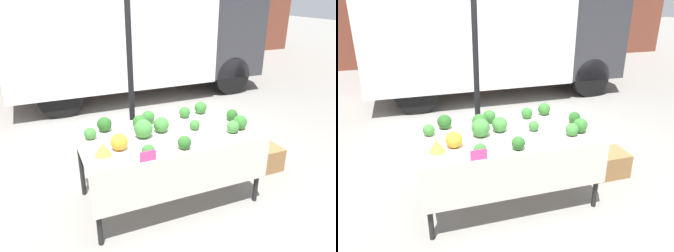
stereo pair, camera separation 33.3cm
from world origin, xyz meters
TOP-DOWN VIEW (x-y plane):
  - ground_plane at (0.00, 0.00)m, footprint 40.00×40.00m
  - tent_pole at (-0.09, 0.94)m, footprint 0.07×0.07m
  - parked_truck at (0.78, 3.79)m, footprint 5.23×1.82m
  - market_table at (0.00, -0.06)m, footprint 1.82×0.98m
  - orange_cauliflower at (-0.56, -0.16)m, footprint 0.16×0.16m
  - romanesco_head at (-0.72, -0.21)m, footprint 0.15×0.15m
  - broccoli_head_0 at (-0.05, 0.06)m, footprint 0.16×0.16m
  - broccoli_head_1 at (0.80, 0.04)m, footprint 0.13×0.13m
  - broccoli_head_2 at (-0.09, 0.33)m, footprint 0.14×0.14m
  - broccoli_head_3 at (0.00, -0.38)m, footprint 0.13×0.13m
  - broccoli_head_4 at (-0.26, -0.00)m, footprint 0.19×0.19m
  - broccoli_head_5 at (0.62, -0.25)m, footprint 0.13×0.13m
  - broccoli_head_6 at (-0.36, -0.40)m, footprint 0.12×0.12m
  - broccoli_head_7 at (0.35, 0.33)m, footprint 0.13×0.13m
  - broccoli_head_8 at (0.58, 0.38)m, footprint 0.14×0.14m
  - broccoli_head_9 at (-0.23, 0.20)m, footprint 0.16×0.16m
  - broccoli_head_10 at (-0.76, 0.17)m, footprint 0.12×0.12m
  - broccoli_head_11 at (0.29, -0.03)m, footprint 0.11×0.11m
  - broccoli_head_12 at (-0.59, 0.31)m, footprint 0.15×0.15m
  - broccoli_head_13 at (0.74, -0.20)m, footprint 0.15×0.15m
  - price_sign at (-0.39, -0.48)m, footprint 0.15×0.01m
  - produce_crate at (1.36, 0.11)m, footprint 0.45×0.36m

SIDE VIEW (x-z plane):
  - ground_plane at x=0.00m, z-range 0.00..0.00m
  - produce_crate at x=1.36m, z-range 0.00..0.30m
  - market_table at x=0.00m, z-range 0.30..1.09m
  - price_sign at x=-0.39m, z-range 0.78..0.88m
  - broccoli_head_11 at x=0.29m, z-range 0.78..0.89m
  - broccoli_head_6 at x=-0.36m, z-range 0.78..0.90m
  - romanesco_head at x=-0.72m, z-range 0.78..0.91m
  - broccoli_head_10 at x=-0.76m, z-range 0.78..0.91m
  - broccoli_head_1 at x=0.80m, z-range 0.78..0.91m
  - broccoli_head_7 at x=0.35m, z-range 0.78..0.91m
  - broccoli_head_3 at x=0.00m, z-range 0.78..0.91m
  - broccoli_head_5 at x=0.62m, z-range 0.78..0.92m
  - broccoli_head_2 at x=-0.09m, z-range 0.78..0.93m
  - broccoli_head_8 at x=0.58m, z-range 0.78..0.93m
  - broccoli_head_13 at x=0.74m, z-range 0.78..0.94m
  - broccoli_head_12 at x=-0.59m, z-range 0.78..0.94m
  - orange_cauliflower at x=-0.56m, z-range 0.78..0.94m
  - broccoli_head_9 at x=-0.23m, z-range 0.78..0.95m
  - broccoli_head_0 at x=-0.05m, z-range 0.78..0.95m
  - broccoli_head_4 at x=-0.26m, z-range 0.78..0.97m
  - tent_pole at x=-0.09m, z-range 0.00..2.63m
  - parked_truck at x=0.78m, z-range 0.10..2.87m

